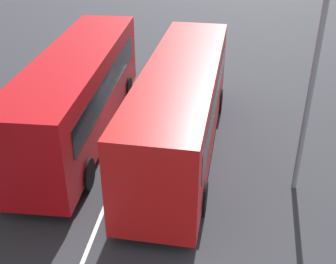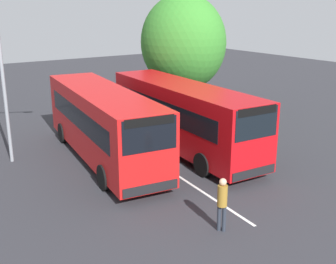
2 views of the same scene
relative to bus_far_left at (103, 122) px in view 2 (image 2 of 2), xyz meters
The scene contains 7 objects.
ground_plane 2.68m from the bus_far_left, 76.59° to the left, with size 76.21×76.21×0.00m, color #2B2B30.
bus_far_left is the anchor object (origin of this frame).
bus_center_left 3.98m from the bus_far_left, 75.77° to the left, with size 10.70×3.00×3.29m.
pedestrian 8.20m from the bus_far_left, ahead, with size 0.45×0.45×1.82m.
street_lamp 4.76m from the bus_far_left, 120.30° to the right, with size 1.17×2.29×7.53m.
depot_tree 10.12m from the bus_far_left, 121.85° to the left, with size 5.85×5.27×7.73m.
lane_stripe_outer_left 2.68m from the bus_far_left, 76.59° to the left, with size 16.32×0.12×0.01m, color silver.
Camera 2 is at (16.91, -10.03, 7.00)m, focal length 45.56 mm.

